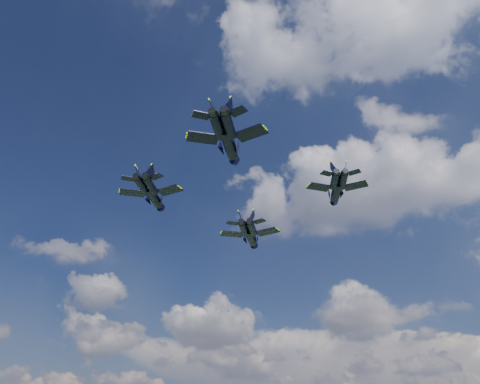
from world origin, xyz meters
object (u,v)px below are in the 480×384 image
jet_lead (251,237)px  jet_left (155,197)px  jet_right (336,192)px  jet_slot (230,145)px

jet_lead → jet_left: jet_left is taller
jet_right → jet_slot: size_ratio=0.91×
jet_lead → jet_slot: jet_slot is taller
jet_lead → jet_slot: 37.22m
jet_left → jet_right: (33.34, 14.39, 0.04)m
jet_left → jet_right: jet_left is taller
jet_lead → jet_right: bearing=-38.8°
jet_left → jet_right: bearing=3.9°
jet_lead → jet_right: (22.78, -8.78, 2.02)m
jet_right → jet_slot: 28.03m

